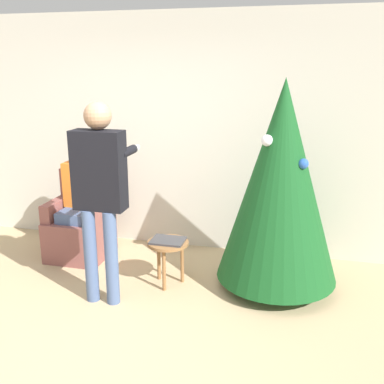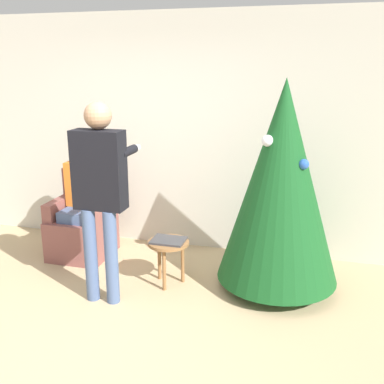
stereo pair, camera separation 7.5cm
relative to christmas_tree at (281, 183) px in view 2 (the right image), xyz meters
name	(u,v)px [view 2 (the right image)]	position (x,y,z in m)	size (l,w,h in m)	color
ground_plane	(87,347)	(-1.33, -1.40, -1.07)	(14.00, 14.00, 0.00)	tan
wall_back	(172,134)	(-1.33, 0.83, 0.28)	(8.00, 0.06, 2.70)	beige
christmas_tree	(281,183)	(0.00, 0.00, 0.00)	(1.16, 1.16, 2.02)	brown
armchair	(84,225)	(-2.21, 0.23, -0.72)	(0.63, 0.64, 0.97)	brown
person_seated	(80,196)	(-2.21, 0.20, -0.36)	(0.36, 0.46, 1.28)	#475B84
person_standing	(100,184)	(-1.53, -0.64, 0.05)	(0.47, 0.57, 1.83)	#475B84
side_stool	(169,248)	(-1.04, -0.22, -0.68)	(0.41, 0.41, 0.45)	olive
laptop	(168,240)	(-1.04, -0.22, -0.60)	(0.32, 0.26, 0.02)	#38383D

